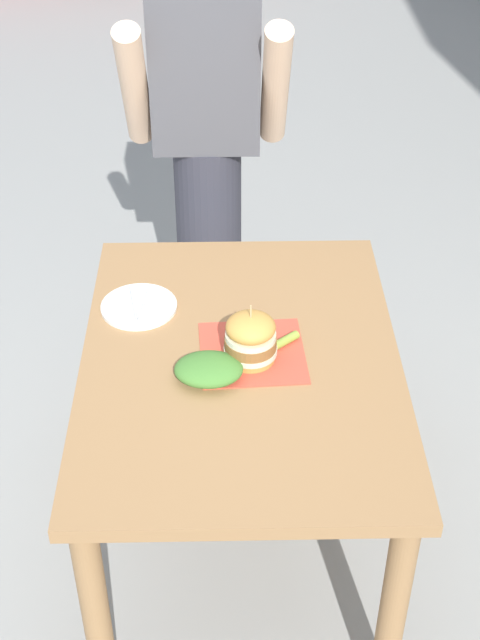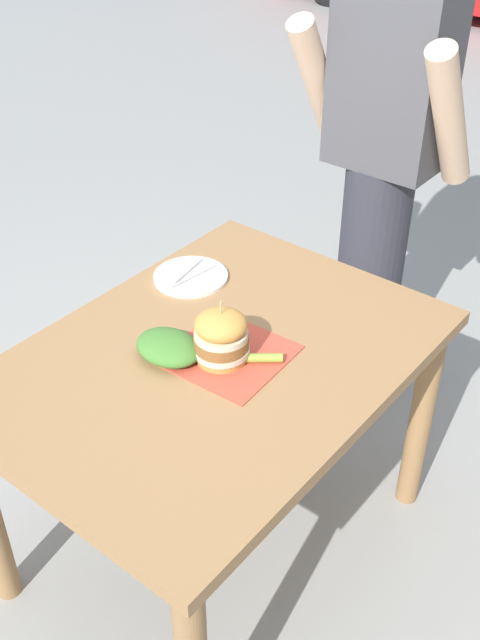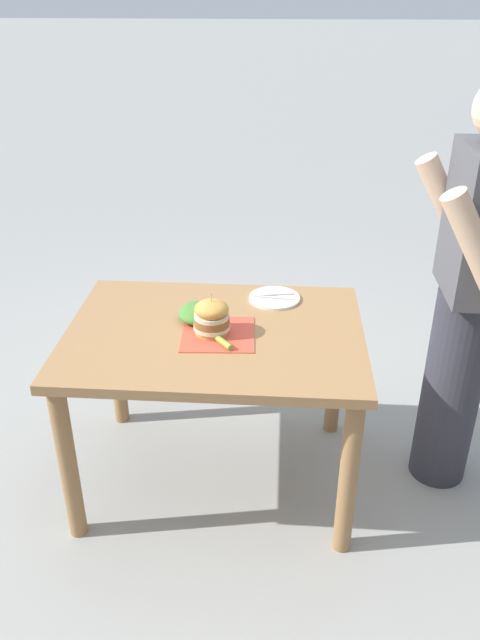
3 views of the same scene
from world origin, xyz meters
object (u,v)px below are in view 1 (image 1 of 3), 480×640
(sandwich, at_px, (251,338))
(diner_across_table, at_px, (207,147))
(patio_table, at_px, (241,389))
(pickle_spear, at_px, (284,341))
(side_salad, at_px, (209,369))
(side_plate_with_forks, at_px, (139,306))

(sandwich, relative_size, diner_across_table, 0.10)
(patio_table, relative_size, pickle_spear, 12.03)
(patio_table, height_order, pickle_spear, pickle_spear)
(side_salad, bearing_deg, sandwich, 34.61)
(sandwich, distance_m, pickle_spear, 0.12)
(diner_across_table, bearing_deg, sandwich, -82.87)
(pickle_spear, bearing_deg, side_salad, -147.43)
(side_plate_with_forks, xyz_separation_m, side_salad, (0.20, -0.31, 0.02))
(patio_table, xyz_separation_m, side_plate_with_forks, (-0.29, 0.23, 0.12))
(diner_across_table, bearing_deg, pickle_spear, -76.99)
(sandwich, relative_size, side_salad, 0.96)
(sandwich, height_order, side_plate_with_forks, sandwich)
(pickle_spear, height_order, side_salad, side_salad)
(side_salad, bearing_deg, diner_across_table, 90.69)
(side_plate_with_forks, distance_m, side_salad, 0.37)
(side_plate_with_forks, xyz_separation_m, diner_across_table, (0.19, 0.75, 0.13))
(patio_table, relative_size, sandwich, 6.74)
(patio_table, height_order, sandwich, sandwich)
(patio_table, xyz_separation_m, sandwich, (0.03, -0.01, 0.19))
(sandwich, xyz_separation_m, side_salad, (-0.11, -0.08, -0.04))
(pickle_spear, bearing_deg, diner_across_table, 103.01)
(sandwich, height_order, side_salad, sandwich)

